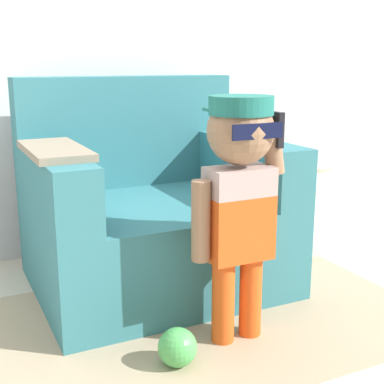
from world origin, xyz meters
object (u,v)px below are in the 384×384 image
(person_child, at_px, (239,182))
(side_table, at_px, (304,201))
(armchair, at_px, (151,214))
(toy_ball, at_px, (177,347))

(person_child, distance_m, side_table, 1.09)
(side_table, bearing_deg, armchair, 178.14)
(armchair, bearing_deg, person_child, -83.17)
(person_child, distance_m, toy_ball, 0.63)
(armchair, xyz_separation_m, toy_ball, (-0.20, -0.76, -0.27))
(armchair, xyz_separation_m, person_child, (0.08, -0.69, 0.29))
(armchair, distance_m, side_table, 0.90)
(armchair, height_order, toy_ball, armchair)
(person_child, bearing_deg, toy_ball, -164.71)
(armchair, relative_size, person_child, 1.22)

